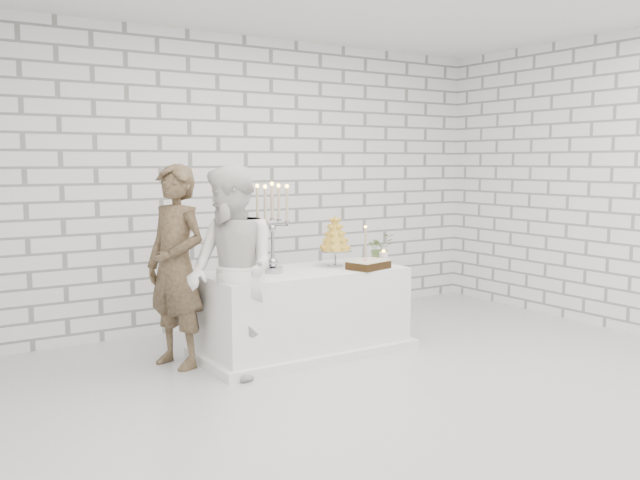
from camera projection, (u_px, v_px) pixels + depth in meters
The scene contains 12 objects.
ground at pixel (394, 384), 5.25m from camera, with size 6.00×5.00×0.01m, color silver.
wall_back at pixel (246, 182), 7.17m from camera, with size 6.00×0.01×3.00m, color white.
wall_right at pixel (635, 183), 6.69m from camera, with size 0.01×5.00×3.00m, color white.
cake_table at pixel (304, 311), 6.10m from camera, with size 1.80×0.80×0.75m, color white.
groom at pixel (176, 266), 5.65m from camera, with size 0.62×0.40×1.69m, color #3C2B1A.
bride at pixel (232, 272), 5.37m from camera, with size 0.82×0.64×1.69m, color white.
candelabra at pixel (272, 228), 5.87m from camera, with size 0.32×0.32×0.79m, color #A1A0AB, non-canonical shape.
croquembouche at pixel (335, 240), 6.26m from camera, with size 0.31×0.31×0.48m, color #B28523, non-canonical shape.
chocolate_cake at pixel (368, 264), 6.11m from camera, with size 0.35×0.25×0.08m, color black.
pillar_candle at pixel (383, 258), 6.37m from camera, with size 0.08×0.08×0.12m, color white.
extra_taper at pixel (365, 244), 6.63m from camera, with size 0.06×0.06×0.32m, color #C2AE90.
flowers at pixel (380, 248), 6.49m from camera, with size 0.25×0.22×0.28m, color #56713D.
Camera 1 is at (-3.24, -3.97, 1.71)m, focal length 38.28 mm.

